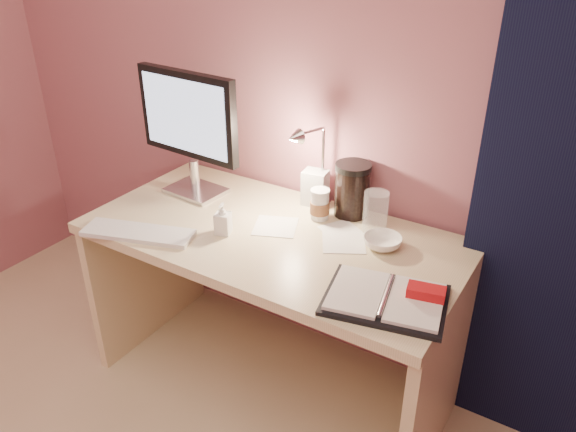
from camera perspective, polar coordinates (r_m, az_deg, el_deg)
The scene contains 14 objects.
desk at distance 2.24m, azimuth -0.49°, elevation -5.91°, with size 1.40×0.70×0.73m.
monitor at distance 2.28m, azimuth -9.95°, elevation 9.32°, with size 0.48×0.19×0.51m.
keyboard at distance 2.12m, azimuth -14.96°, elevation -1.65°, with size 0.41×0.12×0.02m, color silver.
planner at distance 1.73m, azimuth 10.22°, elevation -8.20°, with size 0.41×0.34×0.06m.
paper_a at distance 2.10m, azimuth -1.28°, elevation -1.06°, with size 0.16×0.16×0.00m, color silver.
paper_b at distance 2.08m, azimuth 5.39°, elevation -1.46°, with size 0.13×0.13×0.00m, color silver.
paper_c at distance 2.01m, azimuth 5.68°, elevation -2.70°, with size 0.15×0.15×0.00m, color silver.
coffee_cup at distance 2.14m, azimuth 3.25°, elevation 1.12°, with size 0.08×0.08×0.12m.
clear_cup at distance 2.06m, azimuth 8.87°, elevation 0.37°, with size 0.09×0.09×0.16m, color white.
bowl at distance 1.99m, azimuth 9.59°, elevation -2.63°, with size 0.13×0.13×0.04m, color white.
lotion_bottle at distance 2.04m, azimuth -6.65°, elevation -0.27°, with size 0.05×0.06×0.12m, color silver.
dark_jar at distance 2.16m, azimuth 6.52°, elevation 2.42°, with size 0.13×0.13×0.19m, color black.
product_box at distance 2.24m, azimuth 2.78°, elevation 2.89°, with size 0.10×0.08×0.14m, color silver.
desk_lamp at distance 2.11m, azimuth 3.32°, elevation 5.48°, with size 0.13×0.21×0.34m.
Camera 1 is at (0.99, -0.11, 1.76)m, focal length 35.00 mm.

